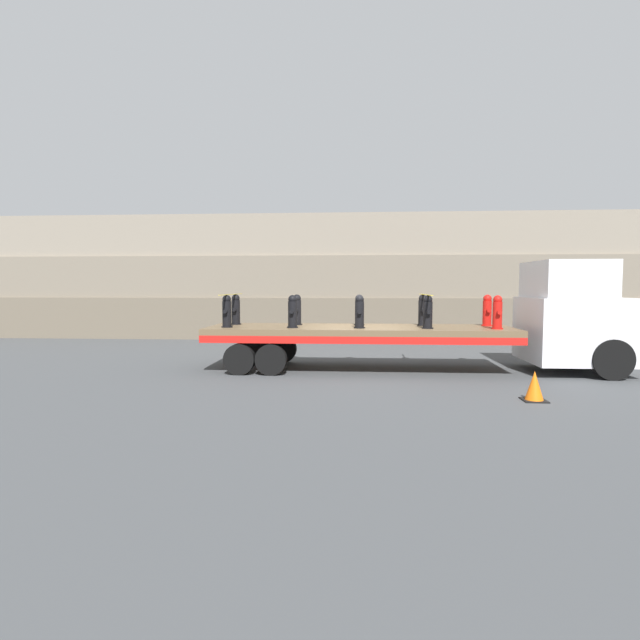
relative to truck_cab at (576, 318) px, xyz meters
The scene contains 17 objects.
ground_plane 6.23m from the truck_cab, behind, with size 120.00×120.00×0.00m, color #3F4244.
rock_cliff 11.04m from the truck_cab, 123.44° to the left, with size 60.00×3.30×5.64m.
truck_cab is the anchor object (origin of this frame).
flatbed_trailer 6.58m from the truck_cab, behind, with size 8.67×2.52×1.24m.
fire_hydrant_black_near_0 9.79m from the truck_cab, behind, with size 0.31×0.46×0.92m.
fire_hydrant_black_far_0 9.79m from the truck_cab, behind, with size 0.31×0.46×0.92m.
fire_hydrant_black_near_1 7.93m from the truck_cab, behind, with size 0.31×0.46×0.92m.
fire_hydrant_black_far_1 7.93m from the truck_cab, behind, with size 0.31×0.46×0.92m.
fire_hydrant_black_near_2 6.07m from the truck_cab, behind, with size 0.31×0.46×0.92m.
fire_hydrant_black_far_2 6.07m from the truck_cab, behind, with size 0.31×0.46×0.92m.
fire_hydrant_black_near_3 4.21m from the truck_cab, behind, with size 0.31×0.46×0.92m.
fire_hydrant_black_far_3 4.21m from the truck_cab, behind, with size 0.31×0.46×0.92m.
fire_hydrant_red_near_4 2.37m from the truck_cab, 167.03° to the right, with size 0.31×0.46×0.92m.
fire_hydrant_red_far_4 2.37m from the truck_cab, 167.03° to the left, with size 0.31×0.46×0.92m.
cargo_strap_rear 9.80m from the truck_cab, behind, with size 0.05×2.61×0.01m.
cargo_strap_middle 4.22m from the truck_cab, behind, with size 0.05×2.61×0.01m.
traffic_cone 4.60m from the truck_cab, 122.70° to the right, with size 0.48×0.48×0.63m.
Camera 1 is at (-0.11, -14.36, 2.41)m, focal length 28.00 mm.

